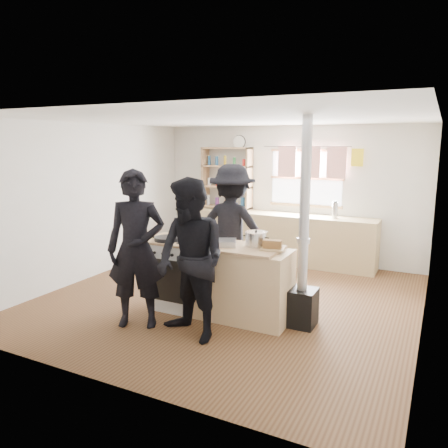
% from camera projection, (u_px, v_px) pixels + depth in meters
% --- Properties ---
extents(ground, '(5.00, 5.00, 0.01)m').
position_uv_depth(ground, '(229.00, 299.00, 6.22)').
color(ground, brown).
rests_on(ground, ground).
extents(back_counter, '(3.40, 0.55, 0.90)m').
position_uv_depth(back_counter, '(282.00, 238.00, 8.08)').
color(back_counter, tan).
rests_on(back_counter, ground).
extents(shelving_unit, '(1.00, 0.28, 1.20)m').
position_uv_depth(shelving_unit, '(227.00, 178.00, 8.52)').
color(shelving_unit, tan).
rests_on(shelving_unit, back_counter).
extents(thermos, '(0.10, 0.10, 0.28)m').
position_uv_depth(thermos, '(335.00, 210.00, 7.55)').
color(thermos, silver).
rests_on(thermos, back_counter).
extents(cooking_island, '(1.97, 0.64, 0.93)m').
position_uv_depth(cooking_island, '(221.00, 280.00, 5.58)').
color(cooking_island, white).
rests_on(cooking_island, ground).
extents(skillet_greens, '(0.34, 0.34, 0.05)m').
position_uv_depth(skillet_greens, '(167.00, 238.00, 5.70)').
color(skillet_greens, black).
rests_on(skillet_greens, cooking_island).
extents(roast_tray, '(0.46, 0.41, 0.07)m').
position_uv_depth(roast_tray, '(221.00, 242.00, 5.43)').
color(roast_tray, silver).
rests_on(roast_tray, cooking_island).
extents(stockpot_stove, '(0.22, 0.22, 0.18)m').
position_uv_depth(stockpot_stove, '(194.00, 232.00, 5.84)').
color(stockpot_stove, silver).
rests_on(stockpot_stove, cooking_island).
extents(stockpot_counter, '(0.27, 0.27, 0.20)m').
position_uv_depth(stockpot_counter, '(256.00, 239.00, 5.39)').
color(stockpot_counter, silver).
rests_on(stockpot_counter, cooking_island).
extents(bread_board, '(0.31, 0.25, 0.12)m').
position_uv_depth(bread_board, '(272.00, 246.00, 5.21)').
color(bread_board, tan).
rests_on(bread_board, cooking_island).
extents(flue_heater, '(0.35, 0.35, 2.50)m').
position_uv_depth(flue_heater, '(302.00, 273.00, 5.20)').
color(flue_heater, black).
rests_on(flue_heater, ground).
extents(person_near_left, '(0.82, 0.70, 1.90)m').
position_uv_depth(person_near_left, '(136.00, 249.00, 5.18)').
color(person_near_left, black).
rests_on(person_near_left, ground).
extents(person_near_right, '(1.07, 0.95, 1.83)m').
position_uv_depth(person_near_right, '(191.00, 260.00, 4.82)').
color(person_near_right, black).
rests_on(person_near_right, ground).
extents(person_far, '(1.28, 0.80, 1.89)m').
position_uv_depth(person_far, '(232.00, 228.00, 6.44)').
color(person_far, black).
rests_on(person_far, ground).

